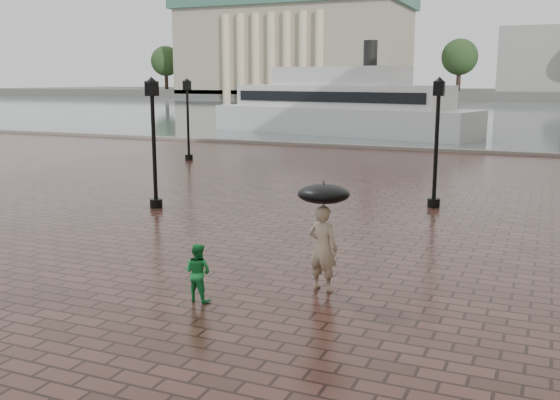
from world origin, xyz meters
The scene contains 11 objects.
ground centered at (0.00, 0.00, 0.00)m, with size 300.00×300.00×0.00m, color #382019.
harbour_water centered at (0.00, 92.00, 0.00)m, with size 240.00×240.00×0.00m, color #4A545A.
quay_edge centered at (0.00, 32.00, 0.00)m, with size 80.00×0.60×0.30m, color slate.
far_shore centered at (0.00, 160.00, 1.00)m, with size 300.00×60.00×2.00m, color #4C4C47.
museum centered at (-55.00, 144.61, 13.91)m, with size 57.00×32.50×26.00m.
far_trees centered at (0.00, 138.00, 9.42)m, with size 188.00×8.00×13.50m.
street_lamps centered at (-5.00, 15.33, 2.33)m, with size 15.44×12.44×4.40m.
adult_pedestrian centered at (2.36, 3.99, 0.93)m, with size 0.68×0.44×1.86m, color tan.
child_pedestrian centered at (0.25, 2.37, 0.60)m, with size 0.58×0.46×1.20m, color #1B9543.
ferry_near centered at (-9.53, 41.86, 2.26)m, with size 23.60×10.84×7.53m.
umbrella centered at (2.36, 3.99, 2.10)m, with size 1.10×1.10×1.19m.
Camera 1 is at (6.57, -8.11, 4.43)m, focal length 40.00 mm.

